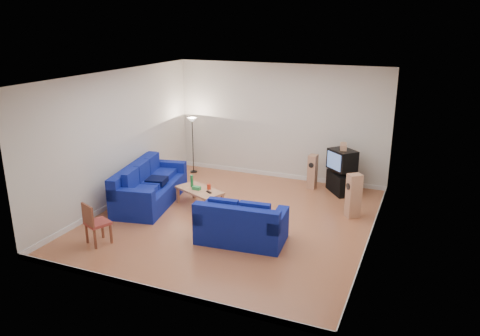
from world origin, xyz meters
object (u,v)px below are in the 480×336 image
at_px(coffee_table, 200,191).
at_px(tv_stand, 341,183).
at_px(sofa_loveseat, 241,227).
at_px(sofa_three_seat, 148,189).
at_px(television, 342,160).

xyz_separation_m(coffee_table, tv_stand, (2.96, 2.27, -0.11)).
relative_size(sofa_loveseat, tv_stand, 2.09).
xyz_separation_m(sofa_three_seat, coffee_table, (1.27, 0.27, 0.02)).
distance_m(sofa_three_seat, television, 4.94).
bearing_deg(coffee_table, television, 37.54).
bearing_deg(television, coffee_table, -100.38).
bearing_deg(tv_stand, coffee_table, -88.30).
height_order(sofa_loveseat, tv_stand, sofa_loveseat).
relative_size(sofa_three_seat, sofa_loveseat, 1.44).
height_order(sofa_three_seat, coffee_table, sofa_three_seat).
bearing_deg(sofa_three_seat, sofa_loveseat, 58.28).
xyz_separation_m(sofa_three_seat, tv_stand, (4.23, 2.54, -0.09)).
xyz_separation_m(sofa_loveseat, tv_stand, (1.32, 3.63, -0.06)).
distance_m(tv_stand, television, 0.62).
height_order(coffee_table, television, television).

